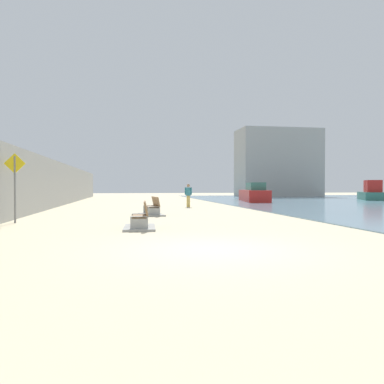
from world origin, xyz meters
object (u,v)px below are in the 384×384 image
Objects in this scene: boat_far_right at (254,194)px; pedestrian_sign at (15,180)px; bench_far at (152,211)px; person_walking at (188,194)px; bench_near at (140,222)px; boat_nearest at (372,193)px.

boat_far_right is 2.82× the size of pedestrian_sign.
boat_far_right is (11.07, 16.24, 0.52)m from bench_far.
person_walking reaches higher than bench_far.
boat_nearest is at bearing 43.16° from bench_near.
boat_nearest is at bearing 25.36° from person_walking.
bench_far is 8.20m from person_walking.
bench_near is at bearing -97.31° from bench_far.
person_walking reaches higher than bench_near.
person_walking is 24.28m from boat_nearest.
boat_nearest is 0.69× the size of boat_far_right.
boat_nearest is (21.94, 10.40, -0.18)m from person_walking.
pedestrian_sign reaches higher than boat_nearest.
boat_far_right is (11.88, 22.56, 0.52)m from bench_near.
pedestrian_sign is (-8.98, -10.89, 0.80)m from person_walking.
bench_far is (0.81, 6.32, 0.00)m from bench_near.
person_walking is (3.13, 7.55, 0.76)m from bench_far.
boat_nearest is at bearing 6.97° from boat_far_right.
boat_far_right is at bearing 47.57° from person_walking.
bench_near is 0.26× the size of boat_far_right.
pedestrian_sign reaches higher than bench_near.
bench_near is 6.37m from bench_far.
boat_far_right reaches higher than bench_near.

